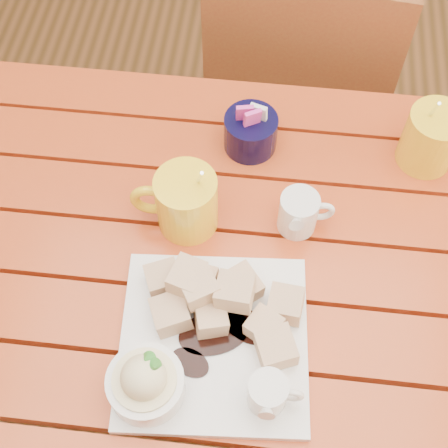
# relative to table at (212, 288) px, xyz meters

# --- Properties ---
(ground) EXTENTS (5.00, 5.00, 0.00)m
(ground) POSITION_rel_table_xyz_m (0.00, -0.00, -0.64)
(ground) COLOR #543718
(ground) RESTS_ON ground
(table) EXTENTS (1.20, 0.79, 0.75)m
(table) POSITION_rel_table_xyz_m (0.00, 0.00, 0.00)
(table) COLOR #AC3316
(table) RESTS_ON ground
(dessert_plate) EXTENTS (0.30, 0.30, 0.11)m
(dessert_plate) POSITION_rel_table_xyz_m (0.00, -0.15, 0.14)
(dessert_plate) COLOR white
(dessert_plate) RESTS_ON table
(coffee_mug_left) EXTENTS (0.14, 0.10, 0.17)m
(coffee_mug_left) POSITION_rel_table_xyz_m (-0.05, 0.07, 0.17)
(coffee_mug_left) COLOR yellow
(coffee_mug_left) RESTS_ON table
(coffee_mug_right) EXTENTS (0.14, 0.10, 0.17)m
(coffee_mug_right) POSITION_rel_table_xyz_m (0.35, 0.25, 0.16)
(coffee_mug_right) COLOR yellow
(coffee_mug_right) RESTS_ON table
(cream_pitcher) EXTENTS (0.09, 0.08, 0.08)m
(cream_pitcher) POSITION_rel_table_xyz_m (0.14, 0.08, 0.15)
(cream_pitcher) COLOR white
(cream_pitcher) RESTS_ON table
(sugar_caddy) EXTENTS (0.09, 0.09, 0.10)m
(sugar_caddy) POSITION_rel_table_xyz_m (0.04, 0.24, 0.14)
(sugar_caddy) COLOR black
(sugar_caddy) RESTS_ON table
(chair_far) EXTENTS (0.46, 0.46, 0.88)m
(chair_far) POSITION_rel_table_xyz_m (0.13, 0.63, -0.15)
(chair_far) COLOR brown
(chair_far) RESTS_ON ground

